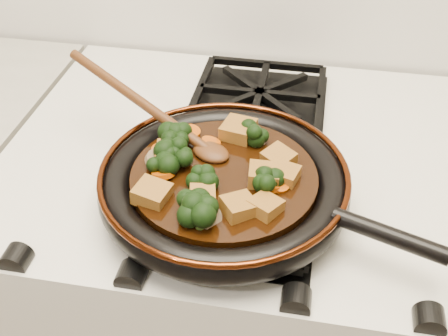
# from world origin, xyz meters

# --- Properties ---
(stove) EXTENTS (0.76, 0.60, 0.90)m
(stove) POSITION_xyz_m (0.00, 1.69, 0.45)
(stove) COLOR silver
(stove) RESTS_ON ground
(burner_grate_front) EXTENTS (0.23, 0.23, 0.03)m
(burner_grate_front) POSITION_xyz_m (0.00, 1.55, 0.91)
(burner_grate_front) COLOR black
(burner_grate_front) RESTS_ON stove
(burner_grate_back) EXTENTS (0.23, 0.23, 0.03)m
(burner_grate_back) POSITION_xyz_m (0.00, 1.83, 0.91)
(burner_grate_back) COLOR black
(burner_grate_back) RESTS_ON stove
(skillet) EXTENTS (0.45, 0.34, 0.05)m
(skillet) POSITION_xyz_m (-0.01, 1.56, 0.94)
(skillet) COLOR black
(skillet) RESTS_ON burner_grate_front
(braising_sauce) EXTENTS (0.25, 0.25, 0.02)m
(braising_sauce) POSITION_xyz_m (-0.01, 1.56, 0.95)
(braising_sauce) COLOR black
(braising_sauce) RESTS_ON skillet
(tofu_cube_0) EXTENTS (0.04, 0.05, 0.03)m
(tofu_cube_0) POSITION_xyz_m (0.04, 1.56, 0.97)
(tofu_cube_0) COLOR #8D5C20
(tofu_cube_0) RESTS_ON braising_sauce
(tofu_cube_1) EXTENTS (0.05, 0.05, 0.02)m
(tofu_cube_1) POSITION_xyz_m (0.05, 1.50, 0.97)
(tofu_cube_1) COLOR #8D5C20
(tofu_cube_1) RESTS_ON braising_sauce
(tofu_cube_2) EXTENTS (0.04, 0.04, 0.02)m
(tofu_cube_2) POSITION_xyz_m (-0.03, 1.50, 0.97)
(tofu_cube_2) COLOR #8D5C20
(tofu_cube_2) RESTS_ON braising_sauce
(tofu_cube_3) EXTENTS (0.05, 0.05, 0.03)m
(tofu_cube_3) POSITION_xyz_m (0.06, 1.60, 0.97)
(tofu_cube_3) COLOR #8D5C20
(tofu_cube_3) RESTS_ON braising_sauce
(tofu_cube_4) EXTENTS (0.04, 0.04, 0.02)m
(tofu_cube_4) POSITION_xyz_m (0.07, 1.56, 0.97)
(tofu_cube_4) COLOR #8D5C20
(tofu_cube_4) RESTS_ON braising_sauce
(tofu_cube_5) EXTENTS (0.04, 0.04, 0.03)m
(tofu_cube_5) POSITION_xyz_m (-0.09, 1.58, 0.97)
(tofu_cube_5) COLOR #8D5C20
(tofu_cube_5) RESTS_ON braising_sauce
(tofu_cube_6) EXTENTS (0.05, 0.05, 0.03)m
(tofu_cube_6) POSITION_xyz_m (0.02, 1.49, 0.97)
(tofu_cube_6) COLOR #8D5C20
(tofu_cube_6) RESTS_ON braising_sauce
(tofu_cube_7) EXTENTS (0.05, 0.05, 0.03)m
(tofu_cube_7) POSITION_xyz_m (-0.09, 1.50, 0.97)
(tofu_cube_7) COLOR #8D5C20
(tofu_cube_7) RESTS_ON braising_sauce
(tofu_cube_8) EXTENTS (0.05, 0.05, 0.03)m
(tofu_cube_8) POSITION_xyz_m (-0.01, 1.65, 0.97)
(tofu_cube_8) COLOR #8D5C20
(tofu_cube_8) RESTS_ON braising_sauce
(broccoli_floret_0) EXTENTS (0.07, 0.07, 0.05)m
(broccoli_floret_0) POSITION_xyz_m (-0.08, 1.57, 0.97)
(broccoli_floret_0) COLOR black
(broccoli_floret_0) RESTS_ON braising_sauce
(broccoli_floret_1) EXTENTS (0.07, 0.07, 0.06)m
(broccoli_floret_1) POSITION_xyz_m (-0.09, 1.57, 0.97)
(broccoli_floret_1) COLOR black
(broccoli_floret_1) RESTS_ON braising_sauce
(broccoli_floret_2) EXTENTS (0.08, 0.08, 0.07)m
(broccoli_floret_2) POSITION_xyz_m (-0.09, 1.61, 0.97)
(broccoli_floret_2) COLOR black
(broccoli_floret_2) RESTS_ON braising_sauce
(broccoli_floret_3) EXTENTS (0.07, 0.07, 0.07)m
(broccoli_floret_3) POSITION_xyz_m (0.02, 1.64, 0.97)
(broccoli_floret_3) COLOR black
(broccoli_floret_3) RESTS_ON braising_sauce
(broccoli_floret_4) EXTENTS (0.06, 0.07, 0.06)m
(broccoli_floret_4) POSITION_xyz_m (-0.04, 1.53, 0.97)
(broccoli_floret_4) COLOR black
(broccoli_floret_4) RESTS_ON braising_sauce
(broccoli_floret_5) EXTENTS (0.07, 0.08, 0.07)m
(broccoli_floret_5) POSITION_xyz_m (-0.03, 1.48, 0.97)
(broccoli_floret_5) COLOR black
(broccoli_floret_5) RESTS_ON braising_sauce
(broccoli_floret_6) EXTENTS (0.08, 0.09, 0.06)m
(broccoli_floret_6) POSITION_xyz_m (0.05, 1.54, 0.97)
(broccoli_floret_6) COLOR black
(broccoli_floret_6) RESTS_ON braising_sauce
(broccoli_floret_7) EXTENTS (0.08, 0.09, 0.06)m
(broccoli_floret_7) POSITION_xyz_m (-0.02, 1.46, 0.97)
(broccoli_floret_7) COLOR black
(broccoli_floret_7) RESTS_ON braising_sauce
(broccoli_floret_8) EXTENTS (0.09, 0.09, 0.06)m
(broccoli_floret_8) POSITION_xyz_m (-0.09, 1.56, 0.97)
(broccoli_floret_8) COLOR black
(broccoli_floret_8) RESTS_ON braising_sauce
(carrot_coin_0) EXTENTS (0.03, 0.03, 0.02)m
(carrot_coin_0) POSITION_xyz_m (0.05, 1.54, 0.96)
(carrot_coin_0) COLOR #B34604
(carrot_coin_0) RESTS_ON braising_sauce
(carrot_coin_1) EXTENTS (0.03, 0.03, 0.02)m
(carrot_coin_1) POSITION_xyz_m (0.06, 1.54, 0.96)
(carrot_coin_1) COLOR #B34604
(carrot_coin_1) RESTS_ON braising_sauce
(carrot_coin_2) EXTENTS (0.03, 0.03, 0.02)m
(carrot_coin_2) POSITION_xyz_m (-0.09, 1.54, 0.96)
(carrot_coin_2) COLOR #B34604
(carrot_coin_2) RESTS_ON braising_sauce
(carrot_coin_3) EXTENTS (0.03, 0.03, 0.02)m
(carrot_coin_3) POSITION_xyz_m (-0.04, 1.62, 0.96)
(carrot_coin_3) COLOR #B34604
(carrot_coin_3) RESTS_ON braising_sauce
(carrot_coin_4) EXTENTS (0.03, 0.03, 0.01)m
(carrot_coin_4) POSITION_xyz_m (-0.11, 1.59, 0.96)
(carrot_coin_4) COLOR #B34604
(carrot_coin_4) RESTS_ON braising_sauce
(carrot_coin_5) EXTENTS (0.03, 0.03, 0.01)m
(carrot_coin_5) POSITION_xyz_m (-0.08, 1.64, 0.96)
(carrot_coin_5) COLOR #B34604
(carrot_coin_5) RESTS_ON braising_sauce
(mushroom_slice_0) EXTENTS (0.03, 0.03, 0.03)m
(mushroom_slice_0) POSITION_xyz_m (-0.10, 1.58, 0.97)
(mushroom_slice_0) COLOR #796246
(mushroom_slice_0) RESTS_ON braising_sauce
(mushroom_slice_1) EXTENTS (0.04, 0.04, 0.03)m
(mushroom_slice_1) POSITION_xyz_m (-0.01, 1.47, 0.97)
(mushroom_slice_1) COLOR #796246
(mushroom_slice_1) RESTS_ON braising_sauce
(mushroom_slice_2) EXTENTS (0.04, 0.04, 0.03)m
(mushroom_slice_2) POSITION_xyz_m (0.02, 1.64, 0.97)
(mushroom_slice_2) COLOR #796246
(mushroom_slice_2) RESTS_ON braising_sauce
(mushroom_slice_3) EXTENTS (0.04, 0.04, 0.03)m
(mushroom_slice_3) POSITION_xyz_m (-0.10, 1.56, 0.97)
(mushroom_slice_3) COLOR #796246
(mushroom_slice_3) RESTS_ON braising_sauce
(wooden_spoon) EXTENTS (0.16, 0.10, 0.28)m
(wooden_spoon) POSITION_xyz_m (-0.11, 1.63, 0.98)
(wooden_spoon) COLOR #48250F
(wooden_spoon) RESTS_ON braising_sauce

